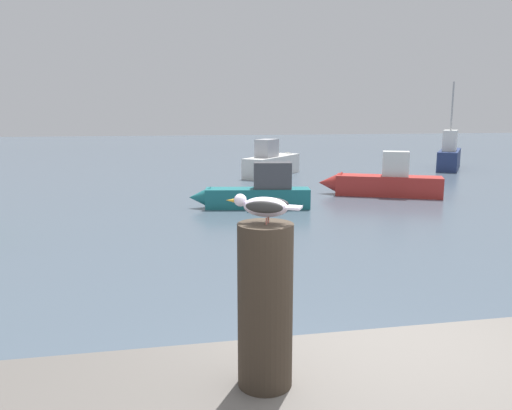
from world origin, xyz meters
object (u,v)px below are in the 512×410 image
Objects in this scene: mooring_post at (265,306)px; boat_red at (379,182)px; boat_teal at (253,193)px; boat_navy at (450,155)px; boat_white at (275,163)px; seagull at (264,206)px.

mooring_post reaches higher than boat_red.
boat_red is (4.49, 1.41, -0.00)m from boat_teal.
mooring_post is 11.84m from boat_teal.
boat_red is at bearing -134.18° from boat_navy.
boat_teal is 7.92m from boat_white.
boat_red is at bearing 63.05° from seagull.
boat_red is at bearing 17.44° from boat_teal.
mooring_post is at bearing -103.20° from boat_white.
boat_red is (6.60, 12.99, -1.27)m from mooring_post.
boat_navy reaches higher than boat_white.
seagull is 11.90m from boat_teal.
seagull reaches higher than boat_red.
boat_teal is at bearing -143.16° from boat_navy.
boat_red reaches higher than boat_teal.
seagull is at bearing -123.96° from boat_navy.
mooring_post is 0.22× the size of boat_red.
boat_teal is 0.84× the size of boat_navy.
seagull reaches higher than boat_white.
boat_navy is at bearing 6.50° from boat_white.
boat_navy is at bearing 56.06° from mooring_post.
boat_white is 9.15m from boat_navy.
seagull reaches higher than boat_teal.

